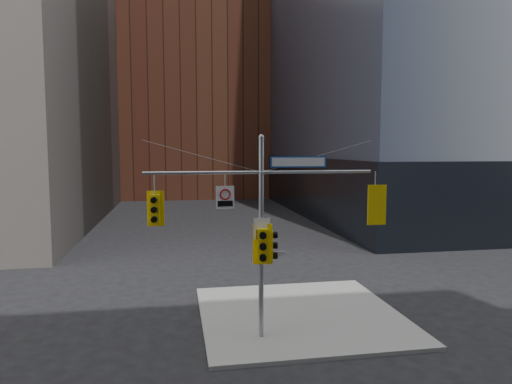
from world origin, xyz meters
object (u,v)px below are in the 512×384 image
object	(u,v)px
signal_assembly	(261,218)
traffic_light_east_arm	(375,204)
traffic_light_pole_side	(270,245)
regulatory_sign_arm	(225,197)
street_sign_blade	(298,162)
traffic_light_west_arm	(155,209)
traffic_light_pole_front	(263,245)

from	to	relation	value
signal_assembly	traffic_light_east_arm	world-z (taller)	signal_assembly
traffic_light_pole_side	regulatory_sign_arm	xyz separation A→B (m)	(-1.58, -0.02, 1.76)
signal_assembly	regulatory_sign_arm	xyz separation A→B (m)	(-1.26, -0.02, 0.76)
street_sign_blade	traffic_light_east_arm	bearing A→B (deg)	0.32
traffic_light_west_arm	regulatory_sign_arm	size ratio (longest dim) A/B	1.52
regulatory_sign_arm	signal_assembly	bearing A→B (deg)	-6.92
traffic_light_west_arm	traffic_light_pole_front	world-z (taller)	traffic_light_west_arm
regulatory_sign_arm	street_sign_blade	bearing A→B (deg)	-7.31
traffic_light_east_arm	regulatory_sign_arm	distance (m)	5.47
traffic_light_east_arm	traffic_light_pole_side	distance (m)	4.11
signal_assembly	traffic_light_pole_side	xyz separation A→B (m)	(0.33, 0.00, -1.00)
traffic_light_west_arm	traffic_light_pole_front	distance (m)	3.85
traffic_light_east_arm	street_sign_blade	bearing A→B (deg)	2.46
street_sign_blade	traffic_light_pole_front	bearing A→B (deg)	-168.05
traffic_light_east_arm	regulatory_sign_arm	world-z (taller)	regulatory_sign_arm
signal_assembly	traffic_light_west_arm	world-z (taller)	signal_assembly
traffic_light_pole_front	street_sign_blade	bearing A→B (deg)	20.51
traffic_light_pole_front	street_sign_blade	xyz separation A→B (m)	(1.32, 0.27, 2.85)
traffic_light_east_arm	traffic_light_pole_front	size ratio (longest dim) A/B	1.02
traffic_light_west_arm	traffic_light_east_arm	xyz separation A→B (m)	(7.82, -0.01, 0.00)
traffic_light_west_arm	traffic_light_pole_front	bearing A→B (deg)	2.21
traffic_light_pole_front	regulatory_sign_arm	distance (m)	2.11
traffic_light_pole_front	regulatory_sign_arm	world-z (taller)	regulatory_sign_arm
signal_assembly	traffic_light_west_arm	size ratio (longest dim) A/B	6.67
traffic_light_pole_side	traffic_light_pole_front	xyz separation A→B (m)	(-0.33, -0.27, 0.08)
signal_assembly	traffic_light_pole_front	bearing A→B (deg)	-89.77
signal_assembly	traffic_light_east_arm	distance (m)	4.22
traffic_light_pole_side	regulatory_sign_arm	bearing A→B (deg)	98.20
signal_assembly	street_sign_blade	size ratio (longest dim) A/B	3.97
traffic_light_east_arm	traffic_light_pole_front	bearing A→B (deg)	6.16
traffic_light_east_arm	traffic_light_pole_front	xyz separation A→B (m)	(-4.20, -0.27, -1.30)
traffic_light_pole_front	regulatory_sign_arm	xyz separation A→B (m)	(-1.26, 0.25, 1.68)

